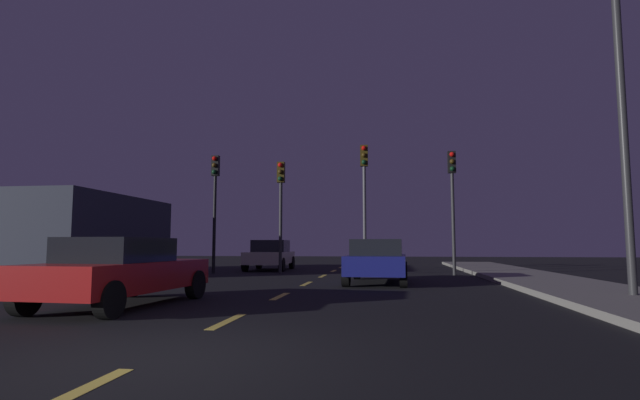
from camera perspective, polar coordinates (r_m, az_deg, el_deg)
name	(u,v)px	position (r m, az deg, el deg)	size (l,w,h in m)	color
ground_plane	(285,294)	(12.27, -4.14, -11.07)	(80.00, 80.00, 0.00)	black
sidewalk_curb_right	(606,295)	(12.96, 30.87, -9.69)	(3.00, 40.00, 0.15)	gray
lane_stripe_nearest	(74,394)	(4.69, -27.23, -19.82)	(0.16, 1.60, 0.01)	#EACC4C
lane_stripe_second	(227,321)	(8.05, -10.97, -13.97)	(0.16, 1.60, 0.01)	#EACC4C
lane_stripe_third	(280,296)	(11.68, -4.78, -11.33)	(0.16, 1.60, 0.01)	#EACC4C
lane_stripe_fourth	(307,284)	(15.40, -1.59, -9.91)	(0.16, 1.60, 0.01)	#EACC4C
lane_stripe_fifth	(323,276)	(19.14, 0.34, -9.02)	(0.16, 1.60, 0.01)	#EACC4C
lane_stripe_sixth	(334,271)	(22.91, 1.63, -8.42)	(0.16, 1.60, 0.01)	#EACC4C
lane_stripe_seventh	(341,267)	(26.68, 2.55, -7.99)	(0.16, 1.60, 0.01)	#EACC4C
traffic_signal_far_left	(215,191)	(21.64, -12.40, 1.09)	(0.32, 0.38, 5.18)	black
traffic_signal_center_left	(281,195)	(20.76, -4.70, 0.62)	(0.32, 0.38, 4.82)	#2D2D30
traffic_signal_center_right	(364,184)	(20.33, 5.29, 1.90)	(0.32, 0.38, 5.45)	#4C4C51
traffic_signal_far_right	(452,188)	(20.45, 15.47, 1.37)	(0.32, 0.38, 5.09)	#2D2D30
car_stopped_ahead	(377,260)	(15.70, 6.85, -7.16)	(2.03, 4.36, 1.40)	navy
car_adjacent_lane	(121,271)	(10.46, -22.56, -7.77)	(2.07, 4.34, 1.36)	#B21919
car_oncoming_far	(270,255)	(23.83, -5.96, -6.50)	(2.06, 3.93, 1.46)	beige
street_lamp_right	(611,98)	(12.81, 31.29, 10.28)	(1.63, 0.36, 7.58)	#2D2D30
storefront_left	(68,235)	(22.86, -27.77, -3.75)	(5.58, 7.47, 3.25)	#333847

